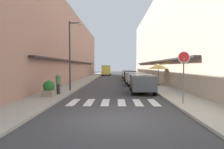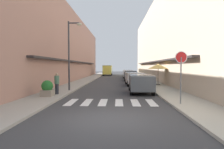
% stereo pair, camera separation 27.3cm
% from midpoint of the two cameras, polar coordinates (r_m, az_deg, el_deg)
% --- Properties ---
extents(ground_plane, '(107.10, 107.10, 0.00)m').
position_cam_midpoint_polar(ground_plane, '(27.16, 0.59, -2.06)').
color(ground_plane, '#38383A').
extents(sidewalk_left, '(2.41, 68.15, 0.12)m').
position_cam_midpoint_polar(sidewalk_left, '(27.56, -8.78, -1.90)').
color(sidewalk_left, '#9E998E').
rests_on(sidewalk_left, ground_plane).
extents(sidewalk_right, '(2.41, 68.15, 0.12)m').
position_cam_midpoint_polar(sidewalk_right, '(27.47, 10.00, -1.92)').
color(sidewalk_right, '#ADA899').
rests_on(sidewalk_right, ground_plane).
extents(building_row_left, '(5.50, 45.81, 9.83)m').
position_cam_midpoint_polar(building_row_left, '(29.87, -15.44, 7.70)').
color(building_row_left, '#A87A6B').
rests_on(building_row_left, ground_plane).
extents(building_row_right, '(5.50, 45.81, 11.92)m').
position_cam_midpoint_polar(building_row_right, '(29.83, 16.81, 9.70)').
color(building_row_right, '#C6B299').
rests_on(building_row_right, ground_plane).
extents(crosswalk, '(5.20, 2.20, 0.01)m').
position_cam_midpoint_polar(crosswalk, '(11.36, -0.24, -8.35)').
color(crosswalk, silver).
rests_on(crosswalk, ground_plane).
extents(parked_car_near, '(1.89, 4.16, 1.47)m').
position_cam_midpoint_polar(parked_car_near, '(15.47, 8.43, -2.08)').
color(parked_car_near, '#4C5156').
rests_on(parked_car_near, ground_plane).
extents(parked_car_mid, '(1.94, 4.23, 1.47)m').
position_cam_midpoint_polar(parked_car_mid, '(21.55, 6.38, -0.80)').
color(parked_car_mid, silver).
rests_on(parked_car_mid, ground_plane).
extents(parked_car_far, '(1.91, 3.96, 1.47)m').
position_cam_midpoint_polar(parked_car_far, '(28.36, 5.13, -0.02)').
color(parked_car_far, black).
rests_on(parked_car_far, ground_plane).
extents(parked_car_distant, '(1.84, 4.17, 1.47)m').
position_cam_midpoint_polar(parked_car_distant, '(34.85, 4.39, 0.44)').
color(parked_car_distant, silver).
rests_on(parked_car_distant, ground_plane).
extents(delivery_van, '(2.05, 5.42, 2.37)m').
position_cam_midpoint_polar(delivery_van, '(45.08, -1.82, 1.52)').
color(delivery_van, '#D8CC4C').
rests_on(delivery_van, ground_plane).
extents(round_street_sign, '(0.65, 0.07, 2.83)m').
position_cam_midpoint_polar(round_street_sign, '(10.84, 20.04, 3.10)').
color(round_street_sign, slate).
rests_on(round_street_sign, sidewalk_right).
extents(street_lamp, '(1.19, 0.28, 5.78)m').
position_cam_midpoint_polar(street_lamp, '(16.39, -12.43, 7.59)').
color(street_lamp, '#38383D').
rests_on(street_lamp, sidewalk_left).
extents(cafe_umbrella, '(2.21, 2.21, 2.30)m').
position_cam_midpoint_polar(cafe_umbrella, '(21.36, 13.39, 2.38)').
color(cafe_umbrella, '#262626').
rests_on(cafe_umbrella, sidewalk_right).
extents(planter_corner, '(0.77, 0.77, 1.07)m').
position_cam_midpoint_polar(planter_corner, '(13.57, -18.98, -3.98)').
color(planter_corner, gray).
rests_on(planter_corner, sidewalk_left).
extents(pedestrian_walking_near, '(0.34, 0.34, 1.54)m').
position_cam_midpoint_polar(pedestrian_walking_near, '(14.33, -16.36, -2.50)').
color(pedestrian_walking_near, '#282B33').
rests_on(pedestrian_walking_near, sidewalk_left).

